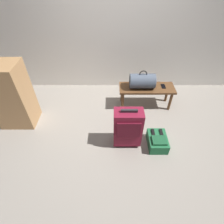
{
  "coord_description": "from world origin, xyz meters",
  "views": [
    {
      "loc": [
        -0.07,
        -1.8,
        2.26
      ],
      "look_at": [
        -0.08,
        0.38,
        0.25
      ],
      "focal_mm": 28.42,
      "sensor_mm": 36.0,
      "label": 1
    }
  ],
  "objects_px": {
    "duffel_bag_slate": "(143,81)",
    "cell_phone": "(164,86)",
    "bench": "(147,90)",
    "backpack_green": "(158,141)",
    "suitcase_upright_burgundy": "(128,128)",
    "side_cabinet": "(12,96)"
  },
  "relations": [
    {
      "from": "duffel_bag_slate",
      "to": "side_cabinet",
      "type": "bearing_deg",
      "value": -168.55
    },
    {
      "from": "duffel_bag_slate",
      "to": "cell_phone",
      "type": "xyz_separation_m",
      "value": [
        0.4,
        0.03,
        -0.13
      ]
    },
    {
      "from": "suitcase_upright_burgundy",
      "to": "backpack_green",
      "type": "height_order",
      "value": "suitcase_upright_burgundy"
    },
    {
      "from": "duffel_bag_slate",
      "to": "side_cabinet",
      "type": "distance_m",
      "value": 2.18
    },
    {
      "from": "suitcase_upright_burgundy",
      "to": "side_cabinet",
      "type": "height_order",
      "value": "side_cabinet"
    },
    {
      "from": "suitcase_upright_burgundy",
      "to": "backpack_green",
      "type": "xyz_separation_m",
      "value": [
        0.47,
        -0.04,
        -0.27
      ]
    },
    {
      "from": "bench",
      "to": "duffel_bag_slate",
      "type": "xyz_separation_m",
      "value": [
        -0.1,
        -0.0,
        0.2
      ]
    },
    {
      "from": "bench",
      "to": "backpack_green",
      "type": "distance_m",
      "value": 1.0
    },
    {
      "from": "bench",
      "to": "side_cabinet",
      "type": "xyz_separation_m",
      "value": [
        -2.23,
        -0.43,
        0.2
      ]
    },
    {
      "from": "duffel_bag_slate",
      "to": "suitcase_upright_burgundy",
      "type": "relative_size",
      "value": 0.63
    },
    {
      "from": "cell_phone",
      "to": "bench",
      "type": "bearing_deg",
      "value": -175.15
    },
    {
      "from": "duffel_bag_slate",
      "to": "backpack_green",
      "type": "height_order",
      "value": "duffel_bag_slate"
    },
    {
      "from": "bench",
      "to": "backpack_green",
      "type": "xyz_separation_m",
      "value": [
        0.06,
        -0.97,
        -0.26
      ]
    },
    {
      "from": "bench",
      "to": "suitcase_upright_burgundy",
      "type": "distance_m",
      "value": 1.02
    },
    {
      "from": "cell_phone",
      "to": "side_cabinet",
      "type": "xyz_separation_m",
      "value": [
        -2.53,
        -0.46,
        0.13
      ]
    },
    {
      "from": "duffel_bag_slate",
      "to": "cell_phone",
      "type": "height_order",
      "value": "duffel_bag_slate"
    },
    {
      "from": "cell_phone",
      "to": "backpack_green",
      "type": "bearing_deg",
      "value": -103.49
    },
    {
      "from": "bench",
      "to": "duffel_bag_slate",
      "type": "distance_m",
      "value": 0.22
    },
    {
      "from": "backpack_green",
      "to": "side_cabinet",
      "type": "xyz_separation_m",
      "value": [
        -2.3,
        0.54,
        0.46
      ]
    },
    {
      "from": "backpack_green",
      "to": "cell_phone",
      "type": "bearing_deg",
      "value": 76.51
    },
    {
      "from": "side_cabinet",
      "to": "cell_phone",
      "type": "bearing_deg",
      "value": 10.24
    },
    {
      "from": "backpack_green",
      "to": "side_cabinet",
      "type": "relative_size",
      "value": 0.35
    }
  ]
}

